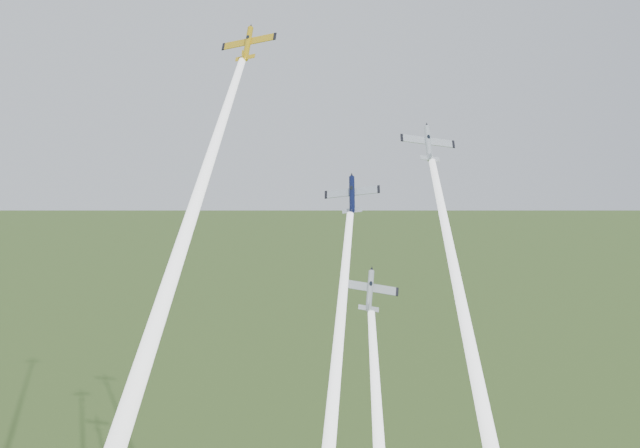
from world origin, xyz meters
The scene contains 6 objects.
plane_yellow centered at (-9.08, 0.95, 115.92)m, with size 7.90×7.84×1.24m, color gold, non-canonical shape.
smoke_trail_yellow centered at (-17.54, -20.34, 90.26)m, with size 2.34×2.34×62.40m, color white, non-canonical shape.
plane_navy centered at (4.69, -2.92, 95.61)m, with size 7.61×7.55×1.19m, color #0C1338, non-canonical shape.
plane_silver_right centered at (16.28, 1.71, 102.40)m, with size 7.97×7.91×1.25m, color silver, non-canonical shape.
smoke_trail_silver_right centered at (16.65, -22.81, 74.93)m, with size 2.34×2.34×67.25m, color white, non-canonical shape.
plane_silver_low centered at (6.28, -8.67, 83.51)m, with size 7.58×7.52×1.19m, color #AAB2B8, non-canonical shape.
Camera 1 is at (-11.15, -110.02, 104.82)m, focal length 45.00 mm.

